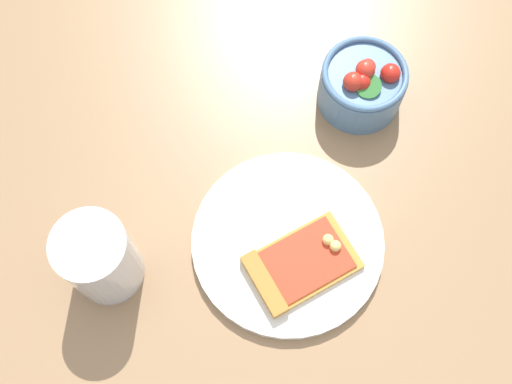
% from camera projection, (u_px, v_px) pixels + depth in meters
% --- Properties ---
extents(ground_plane, '(2.40, 2.40, 0.00)m').
position_uv_depth(ground_plane, '(297.00, 205.00, 0.78)').
color(ground_plane, '#93704C').
rests_on(ground_plane, ground).
extents(plate, '(0.23, 0.23, 0.01)m').
position_uv_depth(plate, '(288.00, 242.00, 0.76)').
color(plate, silver).
rests_on(plate, ground_plane).
extents(pizza_slice_main, '(0.10, 0.14, 0.02)m').
position_uv_depth(pizza_slice_main, '(297.00, 266.00, 0.73)').
color(pizza_slice_main, gold).
rests_on(pizza_slice_main, plate).
extents(salad_bowl, '(0.11, 0.11, 0.08)m').
position_uv_depth(salad_bowl, '(362.00, 84.00, 0.80)').
color(salad_bowl, '#4C7299').
rests_on(salad_bowl, ground_plane).
extents(soda_glass, '(0.08, 0.08, 0.12)m').
position_uv_depth(soda_glass, '(100.00, 260.00, 0.70)').
color(soda_glass, silver).
rests_on(soda_glass, ground_plane).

